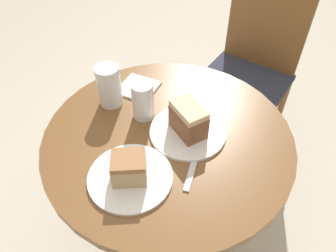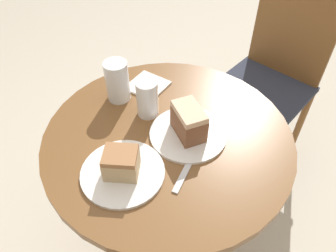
% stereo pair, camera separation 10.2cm
% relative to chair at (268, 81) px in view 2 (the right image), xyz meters
% --- Properties ---
extents(ground_plane, '(8.00, 8.00, 0.00)m').
position_rel_chair_xyz_m(ground_plane, '(-0.09, -0.81, -0.48)').
color(ground_plane, beige).
extents(table, '(0.80, 0.80, 0.75)m').
position_rel_chair_xyz_m(table, '(-0.09, -0.81, 0.06)').
color(table, brown).
rests_on(table, ground_plane).
extents(chair, '(0.50, 0.53, 0.91)m').
position_rel_chair_xyz_m(chair, '(0.00, 0.00, 0.00)').
color(chair, brown).
rests_on(chair, ground_plane).
extents(plate_near, '(0.25, 0.25, 0.01)m').
position_rel_chair_xyz_m(plate_near, '(-0.03, -0.77, 0.27)').
color(plate_near, white).
rests_on(plate_near, table).
extents(plate_far, '(0.24, 0.24, 0.01)m').
position_rel_chair_xyz_m(plate_far, '(-0.11, -1.00, 0.27)').
color(plate_far, white).
rests_on(plate_far, table).
extents(cake_slice_near, '(0.14, 0.13, 0.10)m').
position_rel_chair_xyz_m(cake_slice_near, '(-0.03, -0.77, 0.33)').
color(cake_slice_near, brown).
rests_on(cake_slice_near, plate_near).
extents(cake_slice_far, '(0.12, 0.12, 0.08)m').
position_rel_chair_xyz_m(cake_slice_far, '(-0.11, -1.00, 0.32)').
color(cake_slice_far, tan).
rests_on(cake_slice_far, plate_far).
extents(glass_lemonade, '(0.08, 0.08, 0.15)m').
position_rel_chair_xyz_m(glass_lemonade, '(-0.33, -0.75, 0.33)').
color(glass_lemonade, silver).
rests_on(glass_lemonade, table).
extents(glass_water, '(0.07, 0.07, 0.13)m').
position_rel_chair_xyz_m(glass_water, '(-0.20, -0.76, 0.32)').
color(glass_water, silver).
rests_on(glass_water, table).
extents(napkin_stack, '(0.13, 0.13, 0.01)m').
position_rel_chair_xyz_m(napkin_stack, '(-0.29, -0.64, 0.27)').
color(napkin_stack, silver).
rests_on(napkin_stack, table).
extents(fork, '(0.04, 0.16, 0.00)m').
position_rel_chair_xyz_m(fork, '(0.03, -0.90, 0.27)').
color(fork, silver).
rests_on(fork, table).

